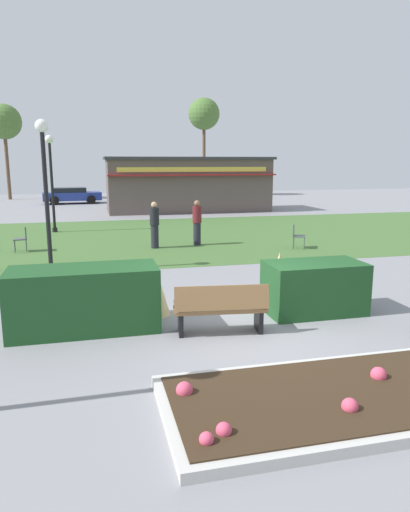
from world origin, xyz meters
The scene contains 20 objects.
ground_plane centered at (0.00, 0.00, 0.00)m, with size 80.00×80.00×0.00m, color gray.
lawn_patch centered at (0.00, 11.39, 0.00)m, with size 36.00×12.00×0.01m, color #446B33.
flower_bed centered at (0.33, -2.88, 0.09)m, with size 4.68×2.18×0.30m.
park_bench centered at (-0.50, -0.08, 0.48)m, with size 1.75×0.72×0.95m.
hedge_left centered at (-2.91, 0.71, 0.60)m, with size 2.72×1.10×1.20m, color #1E4C23.
hedge_right centered at (1.73, 0.66, 0.54)m, with size 2.00×1.10×1.07m, color #1E4C23.
ornamental_grass_behind_left centered at (1.38, 1.70, 0.55)m, with size 0.63×0.63×1.11m, color #D1BC7F.
ornamental_grass_behind_right centered at (-1.51, 1.28, 0.53)m, with size 0.58×0.58×1.06m, color #D1BC7F.
ornamental_grass_behind_center centered at (1.19, 1.86, 0.46)m, with size 0.59×0.59×0.93m, color #D1BC7F.
lamppost_mid centered at (-3.90, 5.75, 2.66)m, with size 0.36×0.36×4.23m.
lamppost_far centered at (-4.33, 13.82, 2.66)m, with size 0.36×0.36×4.23m.
food_kiosk centered at (3.33, 21.33, 1.70)m, with size 10.36×4.06×3.38m.
cafe_chair_west centered at (-5.08, 9.25, 0.53)m, with size 0.49×0.49×0.89m.
cafe_chair_center centered at (4.49, 7.54, 0.53)m, with size 0.59×0.59×0.89m.
person_strolling centered at (-0.50, 8.82, 0.86)m, with size 0.34×0.34×1.69m.
person_standing centered at (1.13, 9.08, 0.86)m, with size 0.34×0.34×1.69m.
parked_car_west_slot centered at (-4.09, 28.59, 0.64)m, with size 4.35×2.35×1.20m.
parked_car_center_slot centered at (1.20, 28.59, 0.64)m, with size 4.23×2.12×1.20m.
tree_left_bg centered at (7.49, 34.20, 7.18)m, with size 2.80×2.80×8.67m.
tree_right_bg centered at (-9.23, 33.86, 6.19)m, with size 2.80×2.80×7.66m.
Camera 1 is at (-2.71, -7.91, 3.11)m, focal length 32.75 mm.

